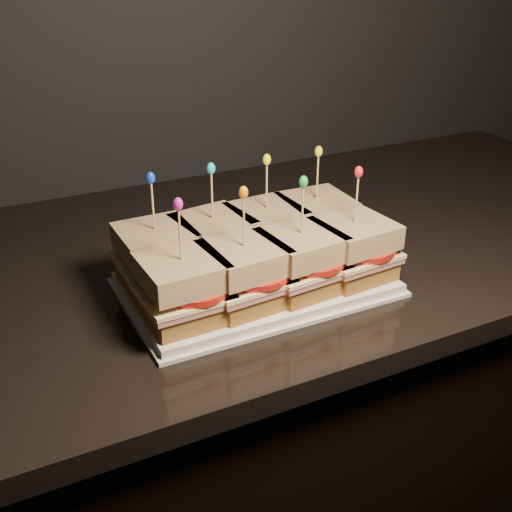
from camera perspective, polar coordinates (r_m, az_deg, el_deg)
name	(u,v)px	position (r m, az deg, el deg)	size (l,w,h in m)	color
cabinet	(89,512)	(1.30, -14.59, -21.16)	(2.35, 0.70, 0.88)	black
granite_slab	(54,295)	(1.01, -17.51, -3.35)	(2.39, 0.74, 0.03)	black
platter	(256,284)	(0.95, 0.00, -2.50)	(0.37, 0.23, 0.02)	silver
platter_rim	(256,287)	(0.95, 0.00, -2.81)	(0.38, 0.24, 0.01)	silver
sandwich_0_bread_bot	(158,274)	(0.93, -8.69, -1.60)	(0.10, 0.10, 0.03)	brown
sandwich_0_ham	(157,263)	(0.93, -8.77, -0.63)	(0.11, 0.11, 0.01)	#B65855
sandwich_0_cheese	(157,259)	(0.92, -8.80, -0.24)	(0.11, 0.11, 0.01)	#FBDD9A
sandwich_0_tomato	(166,254)	(0.92, -8.00, 0.17)	(0.10, 0.10, 0.01)	red
sandwich_0_bread_top	(155,240)	(0.91, -8.92, 1.40)	(0.10, 0.10, 0.03)	brown
sandwich_0_pick	(153,209)	(0.89, -9.14, 4.15)	(0.00, 0.00, 0.09)	tan
sandwich_0_frill	(151,178)	(0.88, -9.35, 6.87)	(0.01, 0.01, 0.02)	#122DCE
sandwich_1_bread_bot	(214,262)	(0.96, -3.74, -0.51)	(0.10, 0.10, 0.03)	brown
sandwich_1_ham	(214,251)	(0.95, -3.78, 0.44)	(0.11, 0.11, 0.01)	#B65855
sandwich_1_cheese	(214,247)	(0.95, -3.79, 0.82)	(0.11, 0.11, 0.01)	#FBDD9A
sandwich_1_tomato	(223,242)	(0.95, -2.99, 1.23)	(0.10, 0.10, 0.01)	red
sandwich_1_bread_top	(213,229)	(0.94, -3.84, 2.43)	(0.10, 0.10, 0.03)	brown
sandwich_1_pick	(212,198)	(0.92, -3.93, 5.13)	(0.00, 0.00, 0.09)	tan
sandwich_1_frill	(211,168)	(0.90, -4.02, 7.78)	(0.01, 0.01, 0.02)	#0EC0C4
sandwich_2_bread_bot	(266,250)	(0.99, 0.91, 0.52)	(0.10, 0.10, 0.03)	brown
sandwich_2_ham	(266,240)	(0.99, 0.92, 1.45)	(0.11, 0.11, 0.01)	#B65855
sandwich_2_cheese	(266,236)	(0.98, 0.92, 1.82)	(0.11, 0.11, 0.01)	#FBDD9A
sandwich_2_tomato	(275,231)	(0.98, 1.71, 2.22)	(0.10, 0.10, 0.01)	red
sandwich_2_bread_top	(266,218)	(0.97, 0.93, 3.39)	(0.10, 0.10, 0.03)	brown
sandwich_2_pick	(267,189)	(0.95, 0.95, 6.00)	(0.00, 0.00, 0.09)	tan
sandwich_2_frill	(267,160)	(0.94, 0.97, 8.57)	(0.01, 0.01, 0.02)	yellow
sandwich_3_bread_bot	(315,239)	(1.03, 5.23, 1.47)	(0.10, 0.10, 0.03)	brown
sandwich_3_ham	(315,229)	(1.03, 5.27, 2.37)	(0.11, 0.11, 0.01)	#B65855
sandwich_3_cheese	(315,225)	(1.02, 5.29, 2.73)	(0.11, 0.11, 0.01)	#FBDD9A
sandwich_3_tomato	(324,221)	(1.02, 6.06, 3.11)	(0.10, 0.10, 0.01)	red
sandwich_3_bread_top	(316,208)	(1.01, 5.36, 4.25)	(0.10, 0.10, 0.03)	brown
sandwich_3_pick	(317,180)	(0.99, 5.47, 6.77)	(0.00, 0.00, 0.09)	tan
sandwich_3_frill	(319,151)	(0.98, 5.59, 9.24)	(0.01, 0.01, 0.02)	yellow
sandwich_4_bread_bot	(184,308)	(0.85, -6.41, -4.60)	(0.10, 0.10, 0.03)	brown
sandwich_4_ham	(183,296)	(0.84, -6.47, -3.56)	(0.11, 0.11, 0.01)	#B65855
sandwich_4_cheese	(183,291)	(0.83, -6.49, -3.15)	(0.11, 0.11, 0.01)	#FBDD9A
sandwich_4_tomato	(193,286)	(0.83, -5.59, -2.70)	(0.10, 0.10, 0.01)	red
sandwich_4_bread_top	(182,271)	(0.82, -6.59, -1.37)	(0.10, 0.10, 0.03)	brown
sandwich_4_pick	(180,238)	(0.80, -6.77, 1.62)	(0.00, 0.00, 0.09)	tan
sandwich_4_frill	(178,204)	(0.78, -6.94, 4.61)	(0.01, 0.01, 0.02)	#C6178F
sandwich_5_bread_bot	(244,293)	(0.88, -1.03, -3.30)	(0.10, 0.10, 0.03)	brown
sandwich_5_ham	(244,282)	(0.87, -1.04, -2.28)	(0.11, 0.11, 0.01)	#B65855
sandwich_5_cheese	(244,277)	(0.86, -1.05, -1.87)	(0.11, 0.11, 0.01)	#FBDD9A
sandwich_5_tomato	(254,272)	(0.86, -0.16, -1.44)	(0.10, 0.10, 0.01)	red
sandwich_5_bread_top	(244,258)	(0.85, -1.06, -0.14)	(0.10, 0.10, 0.03)	brown
sandwich_5_pick	(244,225)	(0.83, -1.09, 2.77)	(0.00, 0.00, 0.09)	tan
sandwich_5_frill	(244,192)	(0.81, -1.12, 5.68)	(0.01, 0.01, 0.02)	orange
sandwich_6_bread_bot	(300,279)	(0.91, 3.94, -2.07)	(0.10, 0.10, 0.03)	brown
sandwich_6_ham	(301,268)	(0.90, 3.98, -1.08)	(0.11, 0.11, 0.01)	#B65855
sandwich_6_cheese	(301,264)	(0.90, 3.99, -0.68)	(0.11, 0.11, 0.01)	#FBDD9A
sandwich_6_tomato	(310,259)	(0.90, 4.86, -0.25)	(0.10, 0.10, 0.01)	red
sandwich_6_bread_top	(301,245)	(0.89, 4.05, 1.00)	(0.10, 0.10, 0.03)	brown
sandwich_6_pick	(302,213)	(0.87, 4.15, 3.81)	(0.00, 0.00, 0.09)	tan
sandwich_6_frill	(304,182)	(0.85, 4.25, 6.60)	(0.01, 0.01, 0.02)	green
sandwich_7_bread_bot	(352,266)	(0.96, 8.50, -0.92)	(0.10, 0.10, 0.03)	brown
sandwich_7_ham	(352,256)	(0.95, 8.57, 0.04)	(0.11, 0.11, 0.01)	#B65855
sandwich_7_cheese	(353,251)	(0.94, 8.60, 0.42)	(0.11, 0.11, 0.01)	#FBDD9A
sandwich_7_tomato	(362,247)	(0.94, 9.43, 0.82)	(0.10, 0.10, 0.01)	red
sandwich_7_bread_top	(354,233)	(0.93, 8.72, 2.03)	(0.10, 0.10, 0.03)	brown
sandwich_7_pick	(356,202)	(0.91, 8.92, 4.73)	(0.00, 0.00, 0.09)	tan
sandwich_7_frill	(359,172)	(0.90, 9.12, 7.39)	(0.01, 0.01, 0.02)	red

